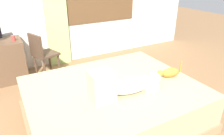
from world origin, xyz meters
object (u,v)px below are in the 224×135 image
Objects in this scene: chair_by_desk at (42,53)px; cat at (169,73)px; cup at (13,38)px; bed at (113,104)px; person_lying at (124,85)px.

cat is at bearing -54.61° from chair_by_desk.
bed is at bearing -63.49° from cup.
person_lying is at bearing -65.14° from cup.
person_lying reaches higher than bed.
person_lying reaches higher than chair_by_desk.
cat is 2.64m from cup.
bed is 22.10× the size of cup.
cat is 0.41× the size of chair_by_desk.
cup is (-1.70, 2.01, 0.19)m from cat.
cup is at bearing 114.86° from person_lying.
bed is 2.27× the size of person_lying.
chair_by_desk is at bearing 106.29° from person_lying.
chair_by_desk is (-0.52, 1.68, 0.25)m from bed.
cup is (-0.96, 2.06, 0.14)m from person_lying.
cup is (-0.92, 1.85, 0.53)m from bed.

